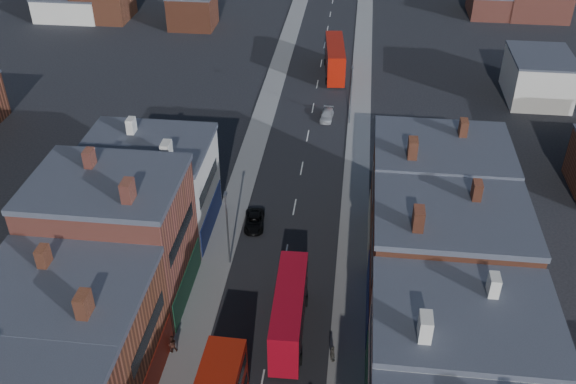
% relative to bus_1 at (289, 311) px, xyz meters
% --- Properties ---
extents(pavement_west, '(3.00, 200.00, 0.12)m').
position_rel_bus_1_xyz_m(pavement_west, '(-8.00, 28.24, -2.38)').
color(pavement_west, gray).
rests_on(pavement_west, ground).
extents(pavement_east, '(3.00, 200.00, 0.12)m').
position_rel_bus_1_xyz_m(pavement_east, '(5.00, 28.24, -2.38)').
color(pavement_east, gray).
rests_on(pavement_east, ground).
extents(lamp_post_2, '(0.25, 0.70, 8.12)m').
position_rel_bus_1_xyz_m(lamp_post_2, '(-6.70, 8.24, 2.27)').
color(lamp_post_2, slate).
rests_on(lamp_post_2, ground).
extents(lamp_post_3, '(0.25, 0.70, 8.12)m').
position_rel_bus_1_xyz_m(lamp_post_3, '(3.70, 38.24, 2.27)').
color(lamp_post_3, slate).
rests_on(lamp_post_3, ground).
extents(bus_1, '(2.84, 10.51, 4.52)m').
position_rel_bus_1_xyz_m(bus_1, '(0.00, 0.00, 0.00)').
color(bus_1, red).
rests_on(bus_1, ground).
extents(bus_2, '(3.67, 11.57, 4.91)m').
position_rel_bus_1_xyz_m(bus_2, '(0.81, 54.14, 0.21)').
color(bus_2, '#991306').
rests_on(bus_2, ground).
extents(car_2, '(2.38, 4.42, 1.18)m').
position_rel_bus_1_xyz_m(car_2, '(-5.30, 14.43, -1.85)').
color(car_2, black).
rests_on(car_2, ground).
extents(car_3, '(1.81, 3.94, 1.12)m').
position_rel_bus_1_xyz_m(car_3, '(0.63, 39.20, -1.88)').
color(car_3, '#BBBBBB').
rests_on(car_3, ground).
extents(ped_1, '(0.89, 0.72, 1.62)m').
position_rel_bus_1_xyz_m(ped_1, '(-9.20, -3.30, -1.51)').
color(ped_1, '#402219').
rests_on(ped_1, pavement_west).
extents(ped_3, '(0.76, 1.03, 1.60)m').
position_rel_bus_1_xyz_m(ped_3, '(3.80, -2.83, -1.52)').
color(ped_3, '#504C44').
rests_on(ped_3, pavement_east).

